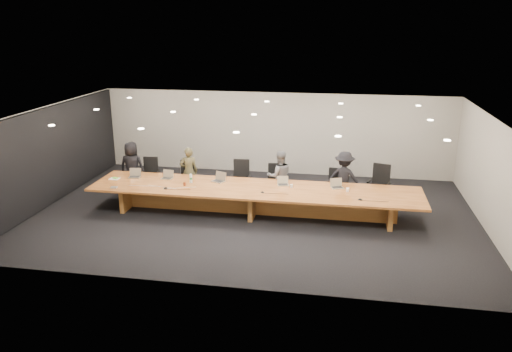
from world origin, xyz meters
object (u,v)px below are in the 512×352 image
Objects in this scene: chair_far_right at (379,185)px; amber_mug at (185,184)px; person_a at (132,167)px; laptop_e at (337,183)px; chair_right at (335,186)px; chair_left at (188,177)px; mic_center at (262,192)px; chair_mid_left at (240,179)px; av_box at (114,187)px; chair_far_left at (150,175)px; conference_table at (254,196)px; laptop_d at (283,181)px; mic_right at (360,199)px; paper_cup_near at (291,186)px; person_c at (280,176)px; paper_cup_far at (348,190)px; person_b at (189,171)px; laptop_c at (218,177)px; chair_mid_right at (275,182)px; laptop_a at (134,173)px; mic_left at (166,188)px; person_d at (344,178)px; water_bottle at (191,178)px; laptop_b at (167,175)px.

chair_far_right reaches higher than amber_mug.
laptop_e is at bearing 169.84° from person_a.
chair_right is 4.33m from amber_mug.
mic_center is (2.56, -1.64, 0.24)m from chair_left.
chair_mid_left reaches higher than av_box.
chair_far_left is at bearing 137.79° from amber_mug.
conference_table is 3.64m from chair_far_right.
chair_left is 3.19m from laptop_d.
person_a is 7.09m from mic_right.
chair_right is at bearing 30.62° from conference_table.
laptop_d is 0.31m from paper_cup_near.
person_c reaches higher than paper_cup_far.
mic_right reaches higher than av_box.
person_b reaches higher than laptop_c.
chair_far_right reaches higher than chair_mid_right.
av_box is (-1.55, -1.84, 0.02)m from person_b.
chair_far_right is 5.52m from amber_mug.
mic_right is (2.82, -0.45, 0.25)m from conference_table.
laptop_e reaches higher than av_box.
laptop_a is at bearing 10.43° from person_b.
paper_cup_far is (4.72, -1.06, 0.05)m from person_b.
conference_table is 29.34× the size of laptop_d.
laptop_c is 1.51m from mic_left.
person_c is 16.65× the size of paper_cup_near.
chair_mid_left is 3.26× the size of laptop_c.
person_c is at bearing -54.35° from chair_mid_right.
person_a is 1.05× the size of person_b.
person_d is at bearing 177.73° from person_a.
chair_far_right reaches higher than water_bottle.
mic_left is (-2.77, -1.77, 0.23)m from chair_mid_right.
laptop_c is 0.76m from water_bottle.
person_a reaches higher than laptop_c.
chair_mid_left is 1.66m from water_bottle.
person_a is 4.78× the size of laptop_e.
laptop_a is 4.34m from laptop_d.
conference_table is at bearing 169.28° from laptop_e.
chair_left is at bearing 161.27° from paper_cup_near.
mic_right is at bearing -0.03° from mic_left.
laptop_b is at bearing 42.26° from person_b.
laptop_c reaches higher than laptop_e.
chair_mid_left is 1.88m from mic_center.
laptop_a reaches higher than mic_left.
laptop_c is at bearing -28.81° from chair_far_left.
person_d reaches higher than av_box.
laptop_c is 1.07× the size of laptop_e.
water_bottle is at bearing -10.25° from laptop_b.
chair_far_left reaches higher than mic_left.
chair_right is 11.22× the size of paper_cup_near.
chair_left reaches higher than mic_left.
chair_left is at bearing 111.16° from water_bottle.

